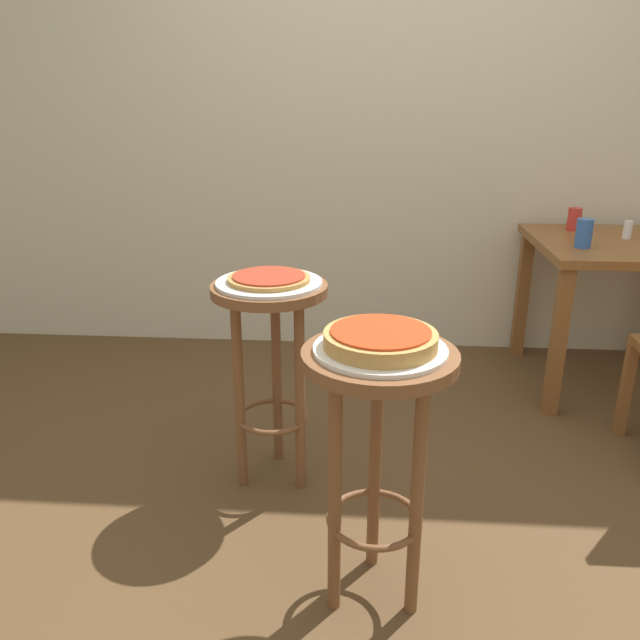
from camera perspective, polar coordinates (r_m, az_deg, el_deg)
ground_plane at (r=2.29m, az=6.15°, el=-17.09°), size 6.00×6.00×0.00m
back_wall at (r=3.49m, az=6.31°, el=21.73°), size 6.00×0.10×3.00m
stool_foreground at (r=1.69m, az=5.19°, el=-8.97°), size 0.40×0.40×0.76m
serving_plate_foreground at (r=1.61m, az=5.41°, el=-2.65°), size 0.34×0.34×0.01m
pizza_foreground at (r=1.60m, az=5.44°, el=-1.71°), size 0.29×0.29×0.05m
stool_middle at (r=2.23m, az=-4.45°, el=-1.61°), size 0.40×0.40×0.76m
serving_plate_middle at (r=2.17m, az=-4.59°, el=3.35°), size 0.36×0.36×0.01m
pizza_middle at (r=2.17m, az=-4.60°, el=3.76°), size 0.28×0.28×0.02m
dining_table at (r=3.31m, az=25.36°, el=4.37°), size 0.80×0.79×0.72m
cup_near_edge at (r=3.06m, az=22.58°, el=7.19°), size 0.07×0.07×0.13m
cup_far_edge at (r=3.44m, az=21.84°, el=8.40°), size 0.07×0.07×0.11m
condiment_shaker at (r=3.34m, az=25.87°, el=7.29°), size 0.04×0.04×0.08m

